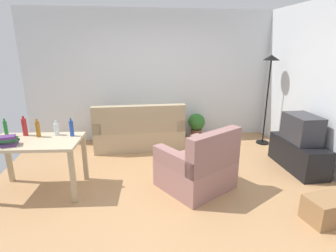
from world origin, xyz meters
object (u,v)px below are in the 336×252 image
(bottle_green, at_px, (6,128))
(bottle_red, at_px, (25,127))
(tv, at_px, (302,128))
(armchair, at_px, (198,167))
(tv_stand, at_px, (298,155))
(bottle_blue, at_px, (71,128))
(book_stack, at_px, (7,141))
(bottle_clear, at_px, (56,129))
(couch, at_px, (139,132))
(storage_box, at_px, (327,209))
(bottle_amber, at_px, (38,129))
(desk, at_px, (35,148))
(torchiere_lamp, at_px, (270,76))
(potted_plant, at_px, (196,124))

(bottle_green, distance_m, bottle_red, 0.25)
(tv, height_order, armchair, same)
(tv_stand, distance_m, armchair, 1.85)
(bottle_blue, distance_m, book_stack, 0.79)
(tv, bearing_deg, bottle_clear, 89.73)
(couch, distance_m, book_stack, 2.47)
(tv_stand, height_order, storage_box, tv_stand)
(bottle_clear, bearing_deg, armchair, -12.09)
(bottle_amber, bearing_deg, armchair, -9.62)
(bottle_red, bearing_deg, bottle_green, -178.66)
(storage_box, bearing_deg, desk, 161.50)
(tv_stand, relative_size, torchiere_lamp, 0.61)
(tv, xyz_separation_m, bottle_clear, (-3.79, 0.02, 0.15))
(armchair, height_order, bottle_green, bottle_green)
(bottle_green, xyz_separation_m, bottle_red, (0.25, 0.01, 0.01))
(bottle_amber, bearing_deg, bottle_red, 155.88)
(bottle_red, xyz_separation_m, book_stack, (-0.08, -0.40, -0.06))
(storage_box, bearing_deg, bottle_red, 159.07)
(tv, xyz_separation_m, torchiere_lamp, (-0.00, 1.20, 0.71))
(bottle_blue, height_order, book_stack, bottle_blue)
(bottle_green, bearing_deg, potted_plant, 27.13)
(desk, distance_m, bottle_clear, 0.37)
(tv, distance_m, book_stack, 4.32)
(bottle_green, bearing_deg, couch, 34.49)
(storage_box, bearing_deg, bottle_amber, 159.26)
(bottle_clear, bearing_deg, torchiere_lamp, 17.40)
(couch, height_order, bottle_clear, bottle_clear)
(potted_plant, distance_m, armchair, 2.13)
(desk, relative_size, potted_plant, 2.21)
(potted_plant, relative_size, armchair, 0.47)
(bottle_clear, bearing_deg, storage_box, -22.80)
(tv, height_order, bottle_amber, bottle_amber)
(torchiere_lamp, bearing_deg, couch, 176.70)
(couch, xyz_separation_m, tv, (2.58, -1.35, 0.39))
(bottle_green, height_order, bottle_clear, bottle_green)
(bottle_amber, bearing_deg, storage_box, -20.74)
(tv, xyz_separation_m, storage_box, (-0.51, -1.36, -0.55))
(armchair, bearing_deg, couch, -97.50)
(potted_plant, xyz_separation_m, bottle_red, (-2.89, -1.60, 0.56))
(armchair, xyz_separation_m, bottle_blue, (-1.75, 0.35, 0.55))
(bottle_green, bearing_deg, torchiere_lamp, 14.42)
(bottle_amber, bearing_deg, tv, 0.45)
(bottle_clear, bearing_deg, potted_plant, 33.83)
(storage_box, xyz_separation_m, bottle_blue, (-3.06, 1.30, 0.72))
(tv_stand, bearing_deg, tv, -90.00)
(bottle_green, bearing_deg, tv_stand, -0.70)
(potted_plant, distance_m, bottle_green, 3.57)
(armchair, distance_m, bottle_blue, 1.87)
(bottle_clear, xyz_separation_m, book_stack, (-0.52, -0.35, -0.03))
(desk, height_order, armchair, armchair)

